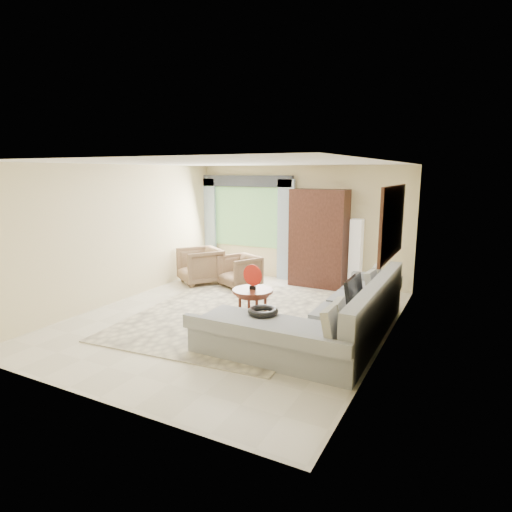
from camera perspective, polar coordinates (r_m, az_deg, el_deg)
The scene contains 17 objects.
ground at distance 7.39m, azimuth -3.00°, elevation -8.31°, with size 6.00×6.00×0.00m, color silver.
area_rug at distance 7.60m, azimuth -3.43°, elevation -7.67°, with size 3.00×4.00×0.02m, color beige.
sectional_sofa at distance 6.46m, azimuth 10.08°, elevation -8.73°, with size 2.30×3.46×0.90m.
tv_screen at distance 6.44m, azimuth 13.00°, elevation -4.84°, with size 0.06×0.74×0.48m, color black.
garden_hose at distance 6.03m, azimuth 0.95°, elevation -7.38°, with size 0.43×0.43×0.09m, color black.
coffee_table at distance 6.84m, azimuth -0.45°, elevation -6.94°, with size 0.64×0.64×0.64m.
red_disc at distance 6.69m, azimuth -0.45°, elevation -2.58°, with size 0.34×0.34×0.03m, color red.
armchair_left at distance 9.63m, azimuth -7.46°, elevation -1.30°, with size 0.85×0.87×0.80m, color #8A674B.
armchair_right at distance 9.25m, azimuth -2.21°, elevation -2.05°, with size 0.74×0.76×0.69m, color olive.
potted_plant at distance 10.57m, azimuth -6.58°, elevation -0.88°, with size 0.48×0.42×0.54m, color #999999.
armoire at distance 9.33m, azimuth 8.38°, elevation 2.34°, with size 1.20×0.55×2.10m, color black.
floor_lamp at distance 9.21m, azimuth 13.16°, elevation 0.16°, with size 0.24×0.24×1.50m, color silver.
window at distance 10.27m, azimuth -1.19°, elevation 5.24°, with size 1.80×0.04×1.40m, color #669E59.
curtain_left at distance 10.77m, azimuth -6.34°, elevation 4.11°, with size 0.40×0.08×2.30m, color #9EB7CC.
curtain_right at distance 9.76m, azimuth 3.99°, elevation 3.42°, with size 0.40×0.08×2.30m, color #9EB7CC.
valance at distance 10.16m, azimuth -1.40°, elevation 9.97°, with size 2.40×0.12×0.26m, color #1E232D.
wall_mirror at distance 6.48m, azimuth 17.70°, elevation 4.33°, with size 0.05×1.70×1.05m.
Camera 1 is at (3.55, -6.00, 2.47)m, focal length 30.00 mm.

